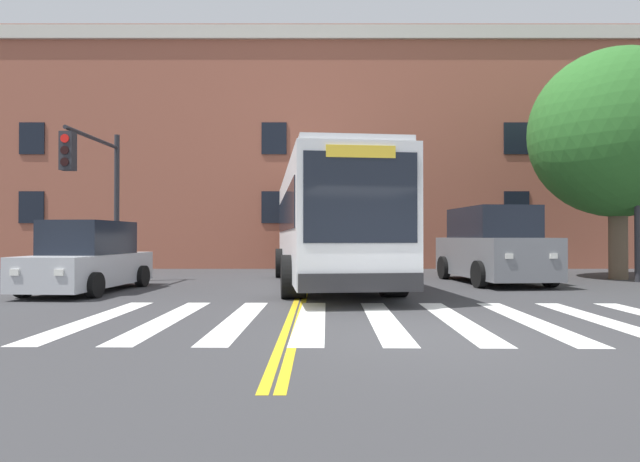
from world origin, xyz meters
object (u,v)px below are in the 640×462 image
car_grey_far_lane (492,247)px  traffic_light_far_corner (96,178)px  city_bus (326,222)px  car_silver_near_lane (89,259)px  street_tree_curbside_large (618,134)px

car_grey_far_lane → traffic_light_far_corner: 11.97m
car_grey_far_lane → traffic_light_far_corner: size_ratio=1.04×
city_bus → car_silver_near_lane: bearing=-161.3°
car_grey_far_lane → city_bus: bearing=-176.1°
city_bus → street_tree_curbside_large: street_tree_curbside_large is taller
city_bus → street_tree_curbside_large: (9.76, 1.64, 3.00)m
car_grey_far_lane → street_tree_curbside_large: (4.66, 1.30, 3.76)m
traffic_light_far_corner → car_silver_near_lane: bearing=-71.8°
car_silver_near_lane → traffic_light_far_corner: 2.77m
car_silver_near_lane → car_grey_far_lane: bearing=12.2°
car_silver_near_lane → car_grey_far_lane: car_grey_far_lane is taller
car_grey_far_lane → traffic_light_far_corner: bearing=-175.5°
city_bus → traffic_light_far_corner: size_ratio=2.42×
car_grey_far_lane → traffic_light_far_corner: traffic_light_far_corner is taller
car_grey_far_lane → street_tree_curbside_large: size_ratio=0.63×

